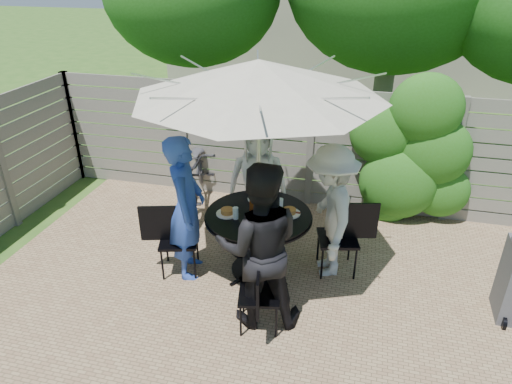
% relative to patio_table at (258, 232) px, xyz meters
% --- Properties ---
extents(patio_table, '(1.50, 1.50, 0.81)m').
position_rel_patio_table_xyz_m(patio_table, '(0.00, 0.00, 0.00)').
color(patio_table, black).
rests_on(patio_table, ground).
extents(umbrella, '(3.22, 3.22, 2.57)m').
position_rel_patio_table_xyz_m(umbrella, '(0.00, 0.00, 1.81)').
color(umbrella, silver).
rests_on(umbrella, ground).
extents(chair_back, '(0.48, 0.67, 0.89)m').
position_rel_patio_table_xyz_m(chair_back, '(-0.24, 0.93, -0.30)').
color(chair_back, black).
rests_on(chair_back, ground).
extents(person_back, '(0.91, 0.70, 1.64)m').
position_rel_patio_table_xyz_m(person_back, '(-0.21, 0.80, 0.25)').
color(person_back, silver).
rests_on(person_back, ground).
extents(chair_left, '(0.70, 0.55, 0.92)m').
position_rel_patio_table_xyz_m(chair_left, '(-0.93, -0.24, -0.29)').
color(chair_left, black).
rests_on(chair_left, ground).
extents(person_left, '(0.57, 0.73, 1.77)m').
position_rel_patio_table_xyz_m(person_left, '(-0.80, -0.21, 0.32)').
color(person_left, '#2A4BB7').
rests_on(person_left, ground).
extents(chair_front, '(0.49, 0.65, 0.86)m').
position_rel_patio_table_xyz_m(chair_front, '(0.24, -0.93, -0.31)').
color(chair_front, black).
rests_on(chair_front, ground).
extents(person_front, '(1.03, 0.89, 1.82)m').
position_rel_patio_table_xyz_m(person_front, '(0.21, -0.80, 0.34)').
color(person_front, black).
rests_on(person_front, ground).
extents(chair_right, '(0.72, 0.55, 0.95)m').
position_rel_patio_table_xyz_m(chair_right, '(0.94, 0.24, -0.28)').
color(chair_right, black).
rests_on(chair_right, ground).
extents(person_right, '(0.86, 1.19, 1.65)m').
position_rel_patio_table_xyz_m(person_right, '(0.80, 0.21, 0.26)').
color(person_right, beige).
rests_on(person_right, ground).
extents(plate_back, '(0.26, 0.26, 0.06)m').
position_rel_patio_table_xyz_m(plate_back, '(-0.09, 0.35, 0.27)').
color(plate_back, white).
rests_on(plate_back, patio_table).
extents(plate_left, '(0.26, 0.26, 0.06)m').
position_rel_patio_table_xyz_m(plate_left, '(-0.35, -0.09, 0.27)').
color(plate_left, white).
rests_on(plate_left, patio_table).
extents(plate_front, '(0.26, 0.26, 0.06)m').
position_rel_patio_table_xyz_m(plate_front, '(0.09, -0.35, 0.27)').
color(plate_front, white).
rests_on(plate_front, patio_table).
extents(plate_right, '(0.26, 0.26, 0.06)m').
position_rel_patio_table_xyz_m(plate_right, '(0.35, 0.09, 0.27)').
color(plate_right, white).
rests_on(plate_right, patio_table).
extents(glass_left, '(0.07, 0.07, 0.14)m').
position_rel_patio_table_xyz_m(glass_left, '(-0.23, -0.17, 0.31)').
color(glass_left, silver).
rests_on(glass_left, patio_table).
extents(glass_front, '(0.07, 0.07, 0.14)m').
position_rel_patio_table_xyz_m(glass_front, '(0.17, -0.23, 0.31)').
color(glass_front, silver).
rests_on(glass_front, patio_table).
extents(glass_right, '(0.07, 0.07, 0.14)m').
position_rel_patio_table_xyz_m(glass_right, '(0.23, 0.17, 0.31)').
color(glass_right, silver).
rests_on(glass_right, patio_table).
extents(syrup_jug, '(0.09, 0.09, 0.16)m').
position_rel_patio_table_xyz_m(syrup_jug, '(-0.07, 0.03, 0.32)').
color(syrup_jug, '#59280C').
rests_on(syrup_jug, patio_table).
extents(coffee_cup, '(0.08, 0.08, 0.12)m').
position_rel_patio_table_xyz_m(coffee_cup, '(0.04, 0.24, 0.30)').
color(coffee_cup, '#C6B293').
rests_on(coffee_cup, patio_table).
extents(bicycle, '(1.13, 2.13, 1.06)m').
position_rel_patio_table_xyz_m(bicycle, '(-1.33, 1.48, -0.03)').
color(bicycle, '#333338').
rests_on(bicycle, ground).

